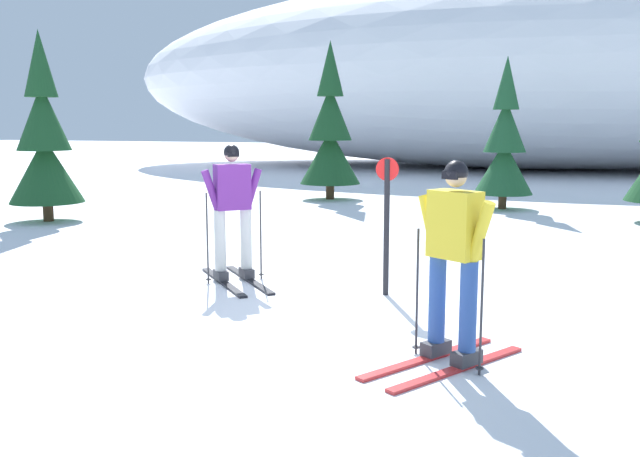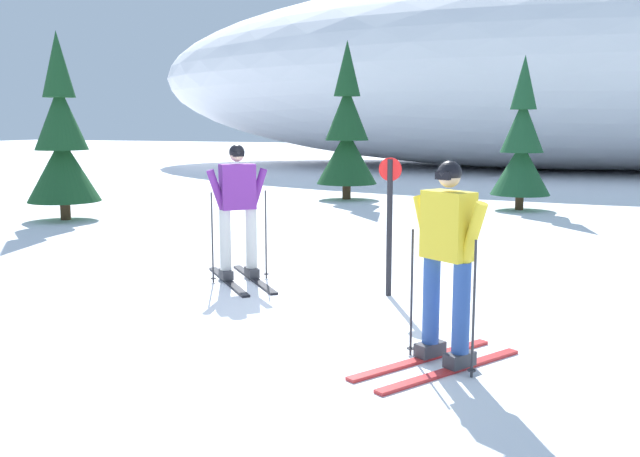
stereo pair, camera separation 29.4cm
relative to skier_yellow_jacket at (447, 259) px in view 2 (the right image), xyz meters
name	(u,v)px [view 2 (the right image)]	position (x,y,z in m)	size (l,w,h in m)	color
ground_plane	(298,317)	(-1.79, 0.93, -0.94)	(120.00, 120.00, 0.00)	white
skier_yellow_jacket	(447,259)	(0.00, 0.00, 0.00)	(1.26, 1.67, 1.78)	red
skier_purple_jacket	(238,209)	(-3.23, 2.30, 0.02)	(1.55, 1.62, 1.81)	black
pine_tree_far_left	(62,142)	(-9.51, 6.15, 0.73)	(1.55, 1.55, 4.00)	#47301E
pine_tree_center_left	(347,134)	(-5.17, 12.24, 0.84)	(1.65, 1.65, 4.27)	#47301E
pine_tree_center	(522,146)	(-0.50, 11.53, 0.59)	(1.42, 1.42, 3.66)	#47301E
snow_ridge_background	(556,74)	(-0.66, 27.70, 3.30)	(38.69, 19.26, 8.49)	white
trail_marker_post	(390,219)	(-1.13, 2.20, 0.00)	(0.28, 0.07, 1.68)	black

